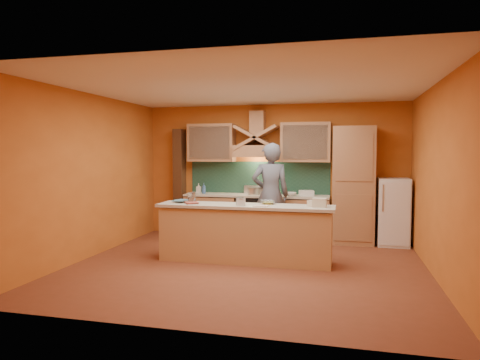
% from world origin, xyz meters
% --- Properties ---
extents(floor, '(5.50, 5.00, 0.01)m').
position_xyz_m(floor, '(0.00, 0.00, 0.00)').
color(floor, brown).
rests_on(floor, ground).
extents(ceiling, '(5.50, 5.00, 0.01)m').
position_xyz_m(ceiling, '(0.00, 0.00, 2.80)').
color(ceiling, white).
rests_on(ceiling, wall_back).
extents(wall_back, '(5.50, 0.02, 2.80)m').
position_xyz_m(wall_back, '(0.00, 2.50, 1.40)').
color(wall_back, '#C96A27').
rests_on(wall_back, floor).
extents(wall_front, '(5.50, 0.02, 2.80)m').
position_xyz_m(wall_front, '(0.00, -2.50, 1.40)').
color(wall_front, '#C96A27').
rests_on(wall_front, floor).
extents(wall_left, '(0.02, 5.00, 2.80)m').
position_xyz_m(wall_left, '(-2.75, 0.00, 1.40)').
color(wall_left, '#C96A27').
rests_on(wall_left, floor).
extents(wall_right, '(0.02, 5.00, 2.80)m').
position_xyz_m(wall_right, '(2.75, 0.00, 1.40)').
color(wall_right, '#C96A27').
rests_on(wall_right, floor).
extents(base_cabinet_left, '(1.10, 0.60, 0.86)m').
position_xyz_m(base_cabinet_left, '(-1.25, 2.20, 0.43)').
color(base_cabinet_left, '#AF7950').
rests_on(base_cabinet_left, floor).
extents(base_cabinet_right, '(1.10, 0.60, 0.86)m').
position_xyz_m(base_cabinet_right, '(0.65, 2.20, 0.43)').
color(base_cabinet_right, '#AF7950').
rests_on(base_cabinet_right, floor).
extents(counter_top, '(3.00, 0.62, 0.04)m').
position_xyz_m(counter_top, '(-0.30, 2.20, 0.90)').
color(counter_top, beige).
rests_on(counter_top, base_cabinet_left).
extents(stove, '(0.60, 0.58, 0.90)m').
position_xyz_m(stove, '(-0.30, 2.20, 0.45)').
color(stove, black).
rests_on(stove, floor).
extents(backsplash, '(3.00, 0.03, 0.70)m').
position_xyz_m(backsplash, '(-0.30, 2.48, 1.25)').
color(backsplash, '#1A392E').
rests_on(backsplash, wall_back).
extents(range_hood, '(0.92, 0.50, 0.24)m').
position_xyz_m(range_hood, '(-0.30, 2.25, 1.82)').
color(range_hood, '#AF7950').
rests_on(range_hood, wall_back).
extents(hood_chimney, '(0.30, 0.30, 0.50)m').
position_xyz_m(hood_chimney, '(-0.30, 2.35, 2.40)').
color(hood_chimney, '#AF7950').
rests_on(hood_chimney, wall_back).
extents(upper_cabinet_left, '(1.00, 0.35, 0.80)m').
position_xyz_m(upper_cabinet_left, '(-1.30, 2.33, 2.00)').
color(upper_cabinet_left, '#AF7950').
rests_on(upper_cabinet_left, wall_back).
extents(upper_cabinet_right, '(1.00, 0.35, 0.80)m').
position_xyz_m(upper_cabinet_right, '(0.70, 2.33, 2.00)').
color(upper_cabinet_right, '#AF7950').
rests_on(upper_cabinet_right, wall_back).
extents(pantry_column, '(0.80, 0.60, 2.30)m').
position_xyz_m(pantry_column, '(1.65, 2.20, 1.15)').
color(pantry_column, '#AF7950').
rests_on(pantry_column, floor).
extents(fridge, '(0.58, 0.60, 1.30)m').
position_xyz_m(fridge, '(2.40, 2.20, 0.65)').
color(fridge, white).
rests_on(fridge, floor).
extents(trim_column_left, '(0.20, 0.30, 2.30)m').
position_xyz_m(trim_column_left, '(-2.05, 2.35, 1.15)').
color(trim_column_left, '#472816').
rests_on(trim_column_left, floor).
extents(island_body, '(2.80, 0.55, 0.88)m').
position_xyz_m(island_body, '(-0.10, 0.30, 0.44)').
color(island_body, tan).
rests_on(island_body, floor).
extents(island_top, '(2.90, 0.62, 0.05)m').
position_xyz_m(island_top, '(-0.10, 0.30, 0.92)').
color(island_top, beige).
rests_on(island_top, island_body).
extents(person, '(0.81, 0.63, 1.98)m').
position_xyz_m(person, '(0.10, 1.61, 0.99)').
color(person, slate).
rests_on(person, floor).
extents(pot_large, '(0.23, 0.23, 0.16)m').
position_xyz_m(pot_large, '(-0.35, 2.14, 0.98)').
color(pot_large, silver).
rests_on(pot_large, stove).
extents(pot_small, '(0.23, 0.23, 0.14)m').
position_xyz_m(pot_small, '(-0.24, 2.33, 0.97)').
color(pot_small, silver).
rests_on(pot_small, stove).
extents(soap_bottle_a, '(0.10, 0.11, 0.21)m').
position_xyz_m(soap_bottle_a, '(-1.58, 2.25, 1.02)').
color(soap_bottle_a, beige).
rests_on(soap_bottle_a, counter_top).
extents(soap_bottle_b, '(0.11, 0.11, 0.23)m').
position_xyz_m(soap_bottle_b, '(-1.42, 2.14, 1.03)').
color(soap_bottle_b, '#33598E').
rests_on(soap_bottle_b, counter_top).
extents(bowl_back, '(0.31, 0.31, 0.07)m').
position_xyz_m(bowl_back, '(0.42, 2.10, 0.96)').
color(bowl_back, white).
rests_on(bowl_back, counter_top).
extents(dish_rack, '(0.33, 0.29, 0.10)m').
position_xyz_m(dish_rack, '(0.73, 2.27, 0.97)').
color(dish_rack, white).
rests_on(dish_rack, counter_top).
extents(book_lower, '(0.32, 0.34, 0.03)m').
position_xyz_m(book_lower, '(-1.09, 0.20, 0.96)').
color(book_lower, '#A3463A').
rests_on(book_lower, island_top).
extents(book_upper, '(0.27, 0.32, 0.02)m').
position_xyz_m(book_upper, '(-1.33, 0.37, 0.98)').
color(book_upper, teal).
rests_on(book_upper, island_top).
extents(jar_large, '(0.16, 0.16, 0.18)m').
position_xyz_m(jar_large, '(-1.03, 0.34, 1.03)').
color(jar_large, silver).
rests_on(jar_large, island_top).
extents(jar_small, '(0.15, 0.15, 0.13)m').
position_xyz_m(jar_small, '(-0.16, 0.22, 1.01)').
color(jar_small, silver).
rests_on(jar_small, island_top).
extents(kitchen_scale, '(0.16, 0.16, 0.11)m').
position_xyz_m(kitchen_scale, '(-0.12, 0.15, 1.00)').
color(kitchen_scale, silver).
rests_on(kitchen_scale, island_top).
extents(mixing_bowl, '(0.31, 0.31, 0.06)m').
position_xyz_m(mixing_bowl, '(0.25, 0.47, 0.98)').
color(mixing_bowl, white).
rests_on(mixing_bowl, island_top).
extents(cloth, '(0.25, 0.20, 0.02)m').
position_xyz_m(cloth, '(0.20, 0.15, 0.95)').
color(cloth, beige).
rests_on(cloth, island_top).
extents(grocery_bag_a, '(0.22, 0.18, 0.14)m').
position_xyz_m(grocery_bag_a, '(1.11, 0.29, 1.01)').
color(grocery_bag_a, beige).
rests_on(grocery_bag_a, island_top).
extents(grocery_bag_b, '(0.20, 0.19, 0.10)m').
position_xyz_m(grocery_bag_b, '(1.01, 0.30, 0.99)').
color(grocery_bag_b, beige).
rests_on(grocery_bag_b, island_top).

